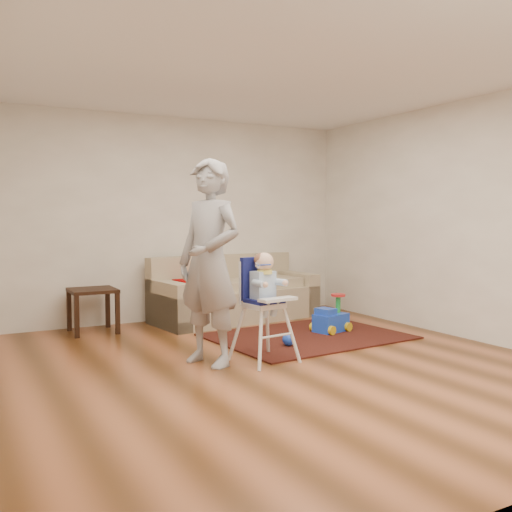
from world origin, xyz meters
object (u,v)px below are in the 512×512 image
side_table (93,311)px  toy_ball (289,339)px  sofa (236,288)px  ride_on_toy (331,313)px  high_chair (264,309)px  adult (209,262)px

side_table → toy_ball: size_ratio=3.87×
sofa → ride_on_toy: (0.62, -1.31, -0.19)m
ride_on_toy → toy_ball: ride_on_toy is taller
high_chair → adult: 0.69m
sofa → adult: bearing=-129.3°
high_chair → sofa: bearing=62.1°
sofa → adult: 2.37m
toy_ball → sofa: bearing=82.5°
toy_ball → high_chair: size_ratio=0.13×
sofa → ride_on_toy: 1.46m
side_table → high_chair: bearing=-62.5°
high_chair → ride_on_toy: bearing=21.9°
sofa → high_chair: 2.24m
toy_ball → adult: 1.36m
side_table → ride_on_toy: side_table is taller
adult → toy_ball: bearing=79.0°
sofa → high_chair: (-0.74, -2.11, 0.08)m
high_chair → side_table: bearing=109.1°
side_table → ride_on_toy: (2.49, -1.37, -0.03)m
side_table → high_chair: size_ratio=0.50×
high_chair → adult: adult is taller
sofa → adult: (-1.24, -1.95, 0.53)m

